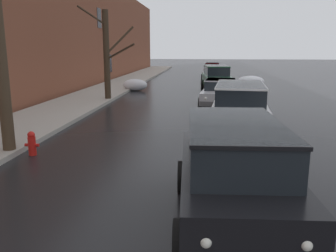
% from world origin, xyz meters
% --- Properties ---
extents(left_sidewalk_slab, '(3.35, 80.00, 0.16)m').
position_xyz_m(left_sidewalk_slab, '(-6.39, 18.00, 0.08)').
color(left_sidewalk_slab, '#A8A399').
rests_on(left_sidewalk_slab, ground).
extents(brick_townhouse_facade, '(0.63, 80.00, 8.96)m').
position_xyz_m(brick_townhouse_facade, '(-8.56, 18.01, 4.48)').
color(brick_townhouse_facade, brown).
rests_on(brick_townhouse_facade, ground).
extents(snow_bank_along_left_kerb, '(2.16, 1.09, 0.84)m').
position_xyz_m(snow_bank_along_left_kerb, '(4.33, 29.78, 0.41)').
color(snow_bank_along_left_kerb, white).
rests_on(snow_bank_along_left_kerb, ground).
extents(snow_bank_mid_block_left, '(1.78, 0.97, 0.85)m').
position_xyz_m(snow_bank_mid_block_left, '(-4.45, 25.71, 0.40)').
color(snow_bank_mid_block_left, white).
rests_on(snow_bank_mid_block_left, ground).
extents(bare_tree_mid_block, '(2.85, 2.43, 5.20)m').
position_xyz_m(bare_tree_mid_block, '(-4.95, 20.54, 2.68)').
color(bare_tree_mid_block, '#382B1E').
rests_on(bare_tree_mid_block, ground).
extents(suv_black_approaching_near_lane, '(2.16, 4.37, 1.82)m').
position_xyz_m(suv_black_approaching_near_lane, '(1.15, 6.39, 0.99)').
color(suv_black_approaching_near_lane, black).
rests_on(suv_black_approaching_near_lane, ground).
extents(suv_white_parked_kerbside_close, '(2.35, 4.71, 1.82)m').
position_xyz_m(suv_white_parked_kerbside_close, '(1.87, 13.04, 0.99)').
color(suv_white_parked_kerbside_close, silver).
rests_on(suv_white_parked_kerbside_close, ground).
extents(sedan_silver_parked_kerbside_mid, '(2.27, 4.28, 1.42)m').
position_xyz_m(sedan_silver_parked_kerbside_mid, '(1.44, 19.39, 0.75)').
color(sedan_silver_parked_kerbside_mid, '#B7B7BC').
rests_on(sedan_silver_parked_kerbside_mid, ground).
extents(suv_green_parked_far_down_block, '(2.24, 4.56, 1.82)m').
position_xyz_m(suv_green_parked_far_down_block, '(1.43, 26.19, 0.99)').
color(suv_green_parked_far_down_block, '#1E5633').
rests_on(suv_green_parked_far_down_block, ground).
extents(sedan_grey_queued_behind_truck, '(2.03, 4.32, 1.42)m').
position_xyz_m(sedan_grey_queued_behind_truck, '(1.25, 33.21, 0.75)').
color(sedan_grey_queued_behind_truck, slate).
rests_on(sedan_grey_queued_behind_truck, ground).
extents(sedan_maroon_at_far_intersection, '(2.06, 4.26, 1.42)m').
position_xyz_m(sedan_maroon_at_far_intersection, '(1.39, 40.13, 0.75)').
color(sedan_maroon_at_far_intersection, maroon).
rests_on(sedan_maroon_at_far_intersection, ground).
extents(fire_hydrant, '(0.42, 0.22, 0.71)m').
position_xyz_m(fire_hydrant, '(-4.31, 9.86, 0.36)').
color(fire_hydrant, red).
rests_on(fire_hydrant, ground).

